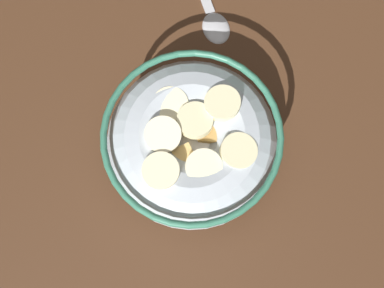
# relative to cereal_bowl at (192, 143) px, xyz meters

# --- Properties ---
(ground_plane) EXTENTS (1.13, 1.13, 0.02)m
(ground_plane) POSITION_rel_cereal_bowl_xyz_m (-0.00, -0.00, -0.05)
(ground_plane) COLOR #472B19
(cereal_bowl) EXTENTS (0.16, 0.16, 0.07)m
(cereal_bowl) POSITION_rel_cereal_bowl_xyz_m (0.00, 0.00, 0.00)
(cereal_bowl) COLOR #B2BCC6
(cereal_bowl) RESTS_ON ground_plane
(spoon) EXTENTS (0.03, 0.16, 0.01)m
(spoon) POSITION_rel_cereal_bowl_xyz_m (-0.07, -0.14, -0.03)
(spoon) COLOR #B7B7BC
(spoon) RESTS_ON ground_plane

